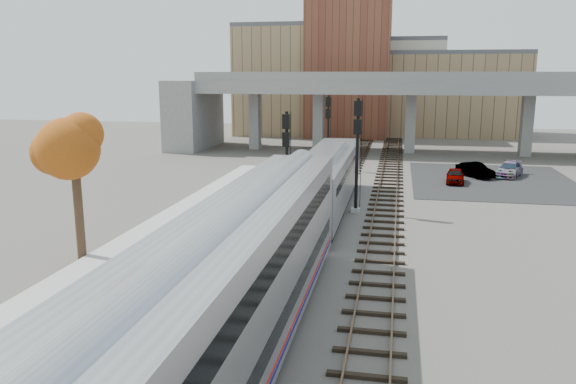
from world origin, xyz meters
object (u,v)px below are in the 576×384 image
at_px(car_b, 475,170).
at_px(car_c, 509,169).
at_px(signal_mast_far, 328,133).
at_px(locomotive, 327,178).
at_px(tree, 73,144).
at_px(signal_mast_near, 287,169).
at_px(car_a, 455,176).
at_px(coach, 232,296).
at_px(signal_mast_mid, 357,155).

relative_size(car_b, car_c, 0.89).
distance_m(signal_mast_far, car_c, 17.15).
bearing_deg(car_b, car_c, -15.95).
xyz_separation_m(locomotive, tree, (-10.76, -13.21, 3.68)).
height_order(signal_mast_near, tree, tree).
height_order(locomotive, signal_mast_near, signal_mast_near).
xyz_separation_m(signal_mast_near, car_b, (13.76, 18.87, -2.78)).
height_order(locomotive, tree, tree).
bearing_deg(locomotive, car_b, 52.17).
bearing_deg(car_c, car_a, -118.86).
height_order(locomotive, car_c, locomotive).
height_order(coach, signal_mast_far, signal_mast_far).
xyz_separation_m(locomotive, coach, (-0.00, -22.61, 0.52)).
bearing_deg(car_c, signal_mast_mid, -106.11).
distance_m(coach, car_a, 35.75).
relative_size(coach, tree, 3.11).
distance_m(coach, signal_mast_near, 18.88).
xyz_separation_m(coach, car_b, (11.66, 37.62, -2.10)).
bearing_deg(signal_mast_near, coach, -83.61).
relative_size(car_a, car_c, 0.82).
height_order(tree, car_c, tree).
distance_m(signal_mast_mid, signal_mast_far, 17.62).
height_order(locomotive, car_a, locomotive).
bearing_deg(tree, car_c, 48.82).
relative_size(locomotive, coach, 0.76).
relative_size(coach, signal_mast_far, 3.44).
height_order(coach, signal_mast_near, signal_mast_near).
xyz_separation_m(signal_mast_mid, signal_mast_far, (-4.10, 17.14, -0.31)).
relative_size(signal_mast_far, car_c, 1.62).
bearing_deg(locomotive, coach, -90.00).
bearing_deg(coach, car_c, 69.05).
bearing_deg(car_c, tree, -109.25).
bearing_deg(car_a, signal_mast_mid, -116.87).
bearing_deg(car_a, signal_mast_far, 162.10).
xyz_separation_m(signal_mast_near, signal_mast_far, (0.00, 20.64, 0.16)).
distance_m(coach, signal_mast_far, 39.45).
bearing_deg(signal_mast_far, car_a, -23.18).
xyz_separation_m(signal_mast_near, tree, (-8.66, -9.35, 2.48)).
bearing_deg(tree, signal_mast_far, 73.90).
bearing_deg(signal_mast_near, signal_mast_far, 90.00).
relative_size(coach, car_c, 5.59).
bearing_deg(car_c, locomotive, -110.84).
xyz_separation_m(tree, car_b, (22.42, 28.22, -5.26)).
distance_m(locomotive, signal_mast_mid, 2.63).
bearing_deg(car_c, signal_mast_far, -160.83).
height_order(signal_mast_mid, car_a, signal_mast_mid).
distance_m(coach, signal_mast_mid, 22.37).
bearing_deg(tree, car_a, 50.80).
height_order(tree, car_a, tree).
height_order(locomotive, signal_mast_mid, signal_mast_mid).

